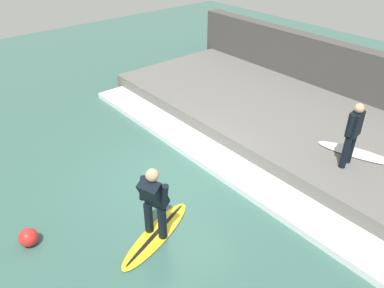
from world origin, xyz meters
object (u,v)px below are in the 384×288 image
Objects in this scene: surfboard_riding at (156,234)px; marker_buoy at (28,237)px; surfer_riding at (154,200)px; surfboard_waiting_near at (356,153)px; surfer_waiting_near at (353,132)px.

surfboard_riding is 2.37m from marker_buoy.
surfer_riding is 0.83× the size of surfboard_waiting_near.
surfboard_waiting_near reaches higher than surfboard_riding.
marker_buoy is (-1.94, 1.34, 0.15)m from surfboard_riding.
surfer_riding reaches higher than marker_buoy.
surfboard_riding is at bearing 164.83° from surfboard_waiting_near.
surfboard_waiting_near is (0.59, 0.05, -0.82)m from surfer_waiting_near.
surfboard_riding is 4.99m from surfboard_waiting_near.
surfboard_riding is 0.87m from surfer_riding.
surfer_waiting_near is 6.82m from marker_buoy.
surfer_riding is at bearing 162.16° from surfer_waiting_near.
surfer_waiting_near is at bearing -17.84° from surfboard_riding.
surfer_waiting_near is at bearing -174.69° from surfboard_waiting_near.
surfboard_waiting_near is at bearing -15.17° from surfer_riding.
surfboard_waiting_near is 5.18× the size of marker_buoy.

